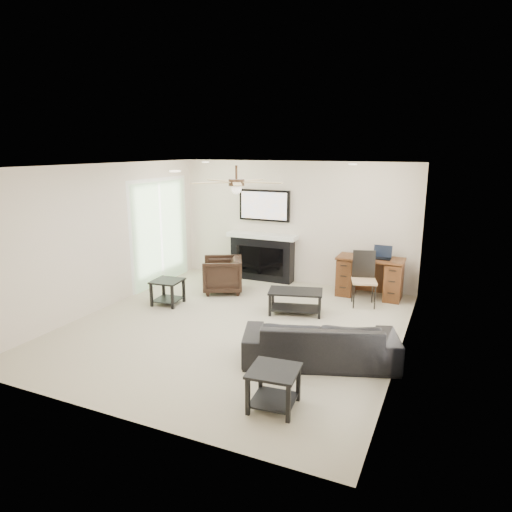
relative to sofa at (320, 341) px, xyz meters
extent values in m
plane|color=beige|center=(-1.57, 0.65, -0.29)|extent=(5.50, 5.50, 0.00)
cube|color=white|center=(-1.57, 0.65, 2.21)|extent=(5.00, 5.50, 0.04)
cube|color=beige|center=(-1.57, 3.40, 0.96)|extent=(5.00, 0.04, 2.50)
cube|color=beige|center=(-1.57, -2.10, 0.96)|extent=(5.00, 0.04, 2.50)
cube|color=beige|center=(-4.07, 0.65, 0.96)|extent=(0.04, 5.50, 2.50)
cube|color=beige|center=(0.93, 0.65, 0.96)|extent=(0.04, 5.50, 2.50)
cube|color=white|center=(0.88, 0.75, 0.94)|extent=(0.04, 5.10, 2.40)
cube|color=#93BC89|center=(-4.04, 2.20, 0.76)|extent=(0.04, 1.80, 2.10)
cylinder|color=#382619|center=(-1.57, 0.75, 1.96)|extent=(1.40, 1.40, 0.30)
imported|color=black|center=(0.00, 0.00, 0.00)|extent=(2.14, 1.38, 0.58)
imported|color=black|center=(-2.60, 2.15, 0.05)|extent=(1.00, 0.99, 0.69)
cube|color=black|center=(-0.90, 1.60, -0.09)|extent=(1.00, 0.72, 0.40)
cube|color=black|center=(-0.15, -1.25, -0.07)|extent=(0.57, 0.57, 0.45)
cube|color=black|center=(-3.15, 1.10, -0.07)|extent=(0.54, 0.54, 0.45)
cube|color=black|center=(-2.23, 3.23, 0.66)|extent=(1.52, 0.34, 1.91)
cube|color=#39200E|center=(0.08, 3.01, 0.09)|extent=(1.22, 0.56, 0.76)
cube|color=black|center=(0.08, 2.46, 0.19)|extent=(0.53, 0.54, 0.97)
cube|color=black|center=(0.28, 2.99, 0.58)|extent=(0.33, 0.24, 0.23)
camera|label=1|loc=(1.49, -5.39, 2.46)|focal=32.00mm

